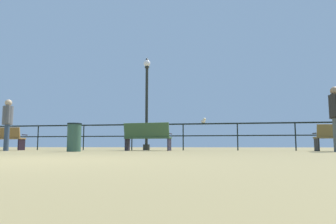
{
  "coord_description": "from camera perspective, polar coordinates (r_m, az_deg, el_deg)",
  "views": [
    {
      "loc": [
        2.42,
        -3.2,
        0.17
      ],
      "look_at": [
        0.5,
        7.58,
        1.37
      ],
      "focal_mm": 32.96,
      "sensor_mm": 36.0,
      "label": 1
    }
  ],
  "objects": [
    {
      "name": "ground_plane",
      "position": [
        4.02,
        -27.26,
        -8.01
      ],
      "size": [
        60.0,
        60.0,
        0.0
      ],
      "primitive_type": "plane",
      "color": "olive"
    },
    {
      "name": "pier_railing",
      "position": [
        11.56,
        -2.01,
        -3.46
      ],
      "size": [
        21.58,
        0.05,
        0.99
      ],
      "color": "black",
      "rests_on": "ground_plane"
    },
    {
      "name": "seagull_on_rail",
      "position": [
        11.32,
        6.58,
        -1.63
      ],
      "size": [
        0.24,
        0.39,
        0.19
      ],
      "color": "silver",
      "rests_on": "pier_railing"
    },
    {
      "name": "bench_near_left",
      "position": [
        10.75,
        -3.88,
        -4.33
      ],
      "size": [
        1.67,
        0.73,
        0.96
      ],
      "color": "#375431",
      "rests_on": "ground_plane"
    },
    {
      "name": "lamppost_center",
      "position": [
        12.07,
        -3.96,
        2.03
      ],
      "size": [
        0.26,
        0.26,
        3.66
      ],
      "color": "black",
      "rests_on": "ground_plane"
    },
    {
      "name": "person_by_bench",
      "position": [
        9.77,
        28.65,
        -0.34
      ],
      "size": [
        0.37,
        0.51,
        1.83
      ],
      "color": "#4A514C",
      "rests_on": "ground_plane"
    },
    {
      "name": "person_at_railing",
      "position": [
        11.73,
        -27.56,
        -1.51
      ],
      "size": [
        0.4,
        0.46,
        1.74
      ],
      "color": "#2E3D51",
      "rests_on": "ground_plane"
    },
    {
      "name": "bench_far_left",
      "position": [
        13.28,
        -28.19,
        -4.16
      ],
      "size": [
        1.52,
        0.67,
        0.86
      ],
      "color": "brown",
      "rests_on": "ground_plane"
    },
    {
      "name": "trash_bin",
      "position": [
        9.41,
        -16.96,
        -4.49
      ],
      "size": [
        0.42,
        0.42,
        0.83
      ],
      "color": "#30513F",
      "rests_on": "ground_plane"
    }
  ]
}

